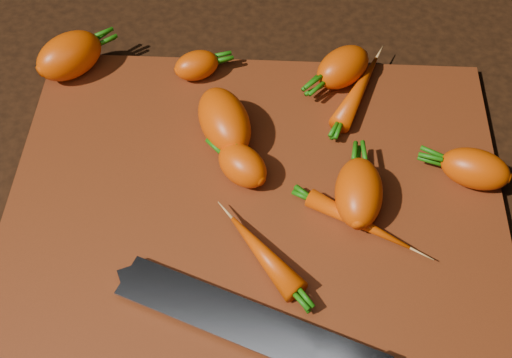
{
  "coord_description": "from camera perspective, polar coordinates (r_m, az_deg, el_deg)",
  "views": [
    {
      "loc": [
        0.02,
        -0.42,
        0.6
      ],
      "look_at": [
        0.0,
        0.01,
        0.03
      ],
      "focal_mm": 50.0,
      "sensor_mm": 36.0,
      "label": 1
    }
  ],
  "objects": [
    {
      "name": "carrot_3",
      "position": [
        0.7,
        8.22,
        -1.09
      ],
      "size": [
        0.05,
        0.08,
        0.05
      ],
      "primitive_type": "ellipsoid",
      "rotation": [
        0.0,
        0.0,
        1.52
      ],
      "color": "#E34804",
      "rests_on": "cutting_board"
    },
    {
      "name": "ground",
      "position": [
        0.73,
        -0.04,
        -2.27
      ],
      "size": [
        2.0,
        2.0,
        0.01
      ],
      "primitive_type": "cube",
      "color": "black"
    },
    {
      "name": "carrot_1",
      "position": [
        0.72,
        -1.09,
        1.09
      ],
      "size": [
        0.07,
        0.07,
        0.04
      ],
      "primitive_type": "ellipsoid",
      "rotation": [
        0.0,
        0.0,
        2.38
      ],
      "color": "#E34804",
      "rests_on": "cutting_board"
    },
    {
      "name": "carrot_4",
      "position": [
        0.82,
        6.97,
        8.88
      ],
      "size": [
        0.08,
        0.08,
        0.04
      ],
      "primitive_type": "ellipsoid",
      "rotation": [
        0.0,
        0.0,
        3.89
      ],
      "color": "#E34804",
      "rests_on": "cutting_board"
    },
    {
      "name": "carrot_6",
      "position": [
        0.75,
        17.14,
        0.78
      ],
      "size": [
        0.08,
        0.06,
        0.04
      ],
      "primitive_type": "ellipsoid",
      "rotation": [
        0.0,
        0.0,
        2.84
      ],
      "color": "#E34804",
      "rests_on": "cutting_board"
    },
    {
      "name": "carrot_0",
      "position": [
        0.85,
        -14.71,
        9.52
      ],
      "size": [
        0.09,
        0.09,
        0.05
      ],
      "primitive_type": "ellipsoid",
      "rotation": [
        0.0,
        0.0,
        0.76
      ],
      "color": "#E34804",
      "rests_on": "cutting_board"
    },
    {
      "name": "carrot_7",
      "position": [
        0.81,
        8.19,
        7.03
      ],
      "size": [
        0.07,
        0.11,
        0.02
      ],
      "primitive_type": "ellipsoid",
      "rotation": [
        0.0,
        0.0,
        1.16
      ],
      "color": "#E34804",
      "rests_on": "cutting_board"
    },
    {
      "name": "carrot_5",
      "position": [
        0.82,
        -4.77,
        9.04
      ],
      "size": [
        0.06,
        0.05,
        0.03
      ],
      "primitive_type": "ellipsoid",
      "rotation": [
        0.0,
        0.0,
        0.44
      ],
      "color": "#E34804",
      "rests_on": "cutting_board"
    },
    {
      "name": "carrot_8",
      "position": [
        0.7,
        8.2,
        -3.42
      ],
      "size": [
        0.1,
        0.07,
        0.02
      ],
      "primitive_type": "ellipsoid",
      "rotation": [
        0.0,
        0.0,
        -0.52
      ],
      "color": "#E34804",
      "rests_on": "cutting_board"
    },
    {
      "name": "carrot_2",
      "position": [
        0.75,
        -2.55,
        4.67
      ],
      "size": [
        0.08,
        0.1,
        0.05
      ],
      "primitive_type": "ellipsoid",
      "rotation": [
        0.0,
        0.0,
        -1.17
      ],
      "color": "#E34804",
      "rests_on": "cutting_board"
    },
    {
      "name": "knife",
      "position": [
        0.64,
        0.85,
        -12.08
      ],
      "size": [
        0.37,
        0.17,
        0.02
      ],
      "rotation": [
        0.0,
        0.0,
        -0.36
      ],
      "color": "gray",
      "rests_on": "cutting_board"
    },
    {
      "name": "carrot_9",
      "position": [
        0.67,
        0.6,
        -6.03
      ],
      "size": [
        0.08,
        0.09,
        0.03
      ],
      "primitive_type": "ellipsoid",
      "rotation": [
        0.0,
        0.0,
        2.26
      ],
      "color": "#E34804",
      "rests_on": "cutting_board"
    },
    {
      "name": "cutting_board",
      "position": [
        0.72,
        -0.04,
        -1.78
      ],
      "size": [
        0.5,
        0.4,
        0.01
      ],
      "primitive_type": "cube",
      "color": "maroon",
      "rests_on": "ground"
    }
  ]
}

